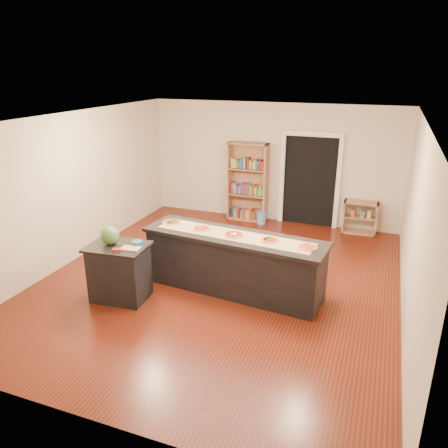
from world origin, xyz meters
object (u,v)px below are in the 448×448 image
at_px(kitchen_island, 234,263).
at_px(side_counter, 120,272).
at_px(low_shelf, 360,217).
at_px(watermelon, 110,235).
at_px(waste_bin, 262,218).
at_px(bookshelf, 248,182).

distance_m(kitchen_island, side_counter, 1.86).
xyz_separation_m(side_counter, low_shelf, (3.40, 4.42, -0.10)).
height_order(kitchen_island, watermelon, watermelon).
bearing_deg(side_counter, waste_bin, 69.61).
relative_size(kitchen_island, waste_bin, 9.93).
distance_m(low_shelf, watermelon, 5.69).
xyz_separation_m(bookshelf, waste_bin, (0.43, -0.19, -0.79)).
distance_m(side_counter, bookshelf, 4.49).
bearing_deg(side_counter, low_shelf, 47.51).
xyz_separation_m(kitchen_island, bookshelf, (-0.89, 3.52, 0.44)).
distance_m(kitchen_island, low_shelf, 3.95).
relative_size(kitchen_island, bookshelf, 1.61).
height_order(waste_bin, watermelon, watermelon).
relative_size(side_counter, bookshelf, 0.49).
distance_m(side_counter, watermelon, 0.62).
xyz_separation_m(side_counter, bookshelf, (0.74, 4.41, 0.48)).
bearing_deg(kitchen_island, watermelon, -147.91).
height_order(side_counter, low_shelf, side_counter).
bearing_deg(low_shelf, kitchen_island, -116.64).
height_order(kitchen_island, bookshelf, bookshelf).
bearing_deg(low_shelf, watermelon, -128.76).
xyz_separation_m(kitchen_island, watermelon, (-1.76, -0.87, 0.57)).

